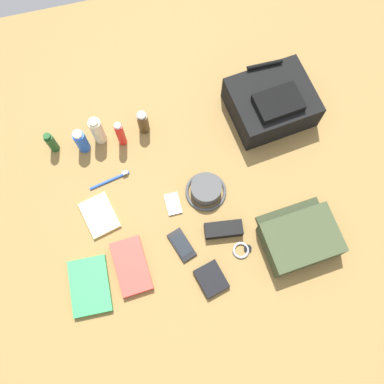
# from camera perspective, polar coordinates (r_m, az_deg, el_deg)

# --- Properties ---
(ground_plane) EXTENTS (2.64, 2.02, 0.02)m
(ground_plane) POSITION_cam_1_polar(r_m,az_deg,el_deg) (1.67, 0.00, -0.56)
(ground_plane) COLOR olive
(ground_plane) RESTS_ON ground
(backpack) EXTENTS (0.34, 0.30, 0.16)m
(backpack) POSITION_cam_1_polar(r_m,az_deg,el_deg) (1.77, 10.40, 11.50)
(backpack) COLOR black
(backpack) RESTS_ON ground_plane
(toiletry_pouch) EXTENTS (0.28, 0.25, 0.09)m
(toiletry_pouch) POSITION_cam_1_polar(r_m,az_deg,el_deg) (1.62, 14.04, -5.96)
(toiletry_pouch) COLOR #384228
(toiletry_pouch) RESTS_ON ground_plane
(bucket_hat) EXTENTS (0.16, 0.16, 0.06)m
(bucket_hat) POSITION_cam_1_polar(r_m,az_deg,el_deg) (1.64, 1.83, 0.38)
(bucket_hat) COLOR #474747
(bucket_hat) RESTS_ON ground_plane
(shampoo_bottle) EXTENTS (0.04, 0.04, 0.11)m
(shampoo_bottle) POSITION_cam_1_polar(r_m,az_deg,el_deg) (1.76, -18.01, 6.22)
(shampoo_bottle) COLOR #19471E
(shampoo_bottle) RESTS_ON ground_plane
(deodorant_spray) EXTENTS (0.05, 0.05, 0.13)m
(deodorant_spray) POSITION_cam_1_polar(r_m,az_deg,el_deg) (1.73, -14.35, 6.50)
(deodorant_spray) COLOR blue
(deodorant_spray) RESTS_ON ground_plane
(lotion_bottle) EXTENTS (0.05, 0.05, 0.15)m
(lotion_bottle) POSITION_cam_1_polar(r_m,az_deg,el_deg) (1.72, -12.32, 7.89)
(lotion_bottle) COLOR beige
(lotion_bottle) RESTS_ON ground_plane
(sunscreen_spray) EXTENTS (0.03, 0.03, 0.15)m
(sunscreen_spray) POSITION_cam_1_polar(r_m,az_deg,el_deg) (1.70, -9.39, 7.52)
(sunscreen_spray) COLOR red
(sunscreen_spray) RESTS_ON ground_plane
(cologne_bottle) EXTENTS (0.04, 0.04, 0.12)m
(cologne_bottle) POSITION_cam_1_polar(r_m,az_deg,el_deg) (1.72, -6.45, 9.10)
(cologne_bottle) COLOR #473319
(cologne_bottle) RESTS_ON ground_plane
(paperback_novel) EXTENTS (0.14, 0.21, 0.02)m
(paperback_novel) POSITION_cam_1_polar(r_m,az_deg,el_deg) (1.62, -13.27, -11.95)
(paperback_novel) COLOR #2D934C
(paperback_novel) RESTS_ON ground_plane
(travel_guidebook) EXTENTS (0.12, 0.21, 0.03)m
(travel_guidebook) POSITION_cam_1_polar(r_m,az_deg,el_deg) (1.60, -7.97, -9.66)
(travel_guidebook) COLOR red
(travel_guidebook) RESTS_ON ground_plane
(cell_phone) EXTENTS (0.09, 0.13, 0.01)m
(cell_phone) POSITION_cam_1_polar(r_m,az_deg,el_deg) (1.60, -1.36, -6.99)
(cell_phone) COLOR black
(cell_phone) RESTS_ON ground_plane
(media_player) EXTENTS (0.05, 0.08, 0.01)m
(media_player) POSITION_cam_1_polar(r_m,az_deg,el_deg) (1.64, -2.50, -1.59)
(media_player) COLOR #B7B7BC
(media_player) RESTS_ON ground_plane
(wristwatch) EXTENTS (0.07, 0.06, 0.01)m
(wristwatch) POSITION_cam_1_polar(r_m,az_deg,el_deg) (1.61, 6.58, -7.59)
(wristwatch) COLOR #99999E
(wristwatch) RESTS_ON ground_plane
(toothbrush) EXTENTS (0.16, 0.04, 0.02)m
(toothbrush) POSITION_cam_1_polar(r_m,az_deg,el_deg) (1.70, -10.49, 1.65)
(toothbrush) COLOR blue
(toothbrush) RESTS_ON ground_plane
(wallet) EXTENTS (0.11, 0.13, 0.02)m
(wallet) POSITION_cam_1_polar(r_m,az_deg,el_deg) (1.58, 2.56, -11.36)
(wallet) COLOR black
(wallet) RESTS_ON ground_plane
(notepad) EXTENTS (0.14, 0.17, 0.02)m
(notepad) POSITION_cam_1_polar(r_m,az_deg,el_deg) (1.66, -12.07, -3.03)
(notepad) COLOR beige
(notepad) RESTS_ON ground_plane
(sunglasses_case) EXTENTS (0.15, 0.07, 0.04)m
(sunglasses_case) POSITION_cam_1_polar(r_m,az_deg,el_deg) (1.61, 4.17, -4.94)
(sunglasses_case) COLOR black
(sunglasses_case) RESTS_ON ground_plane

